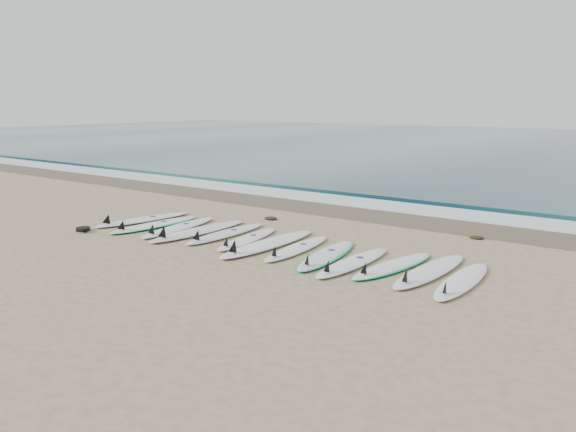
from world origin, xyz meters
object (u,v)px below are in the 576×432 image
Objects in this scene: surfboard_0 at (141,219)px; surfboard_12 at (461,281)px; leash_coil at (83,229)px; surfboard_6 at (266,244)px.

surfboard_0 is 1.12× the size of surfboard_12.
surfboard_12 is at bearing 9.18° from leash_coil.
leash_coil is (-0.24, -1.47, -0.01)m from surfboard_0.
surfboard_6 is at bearing 177.56° from surfboard_12.
surfboard_6 reaches higher than surfboard_0.
surfboard_0 is at bearing 179.32° from surfboard_6.
surfboard_0 is 1.49m from leash_coil.
leash_coil is (-4.30, -1.36, -0.02)m from surfboard_6.
surfboard_12 is (4.06, -0.01, -0.01)m from surfboard_6.
surfboard_6 is (4.06, -0.10, 0.01)m from surfboard_0.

